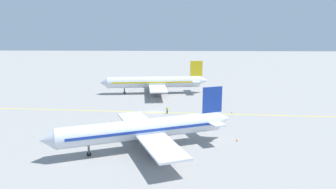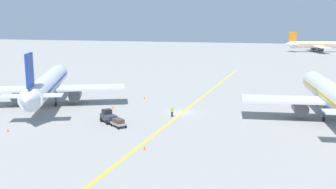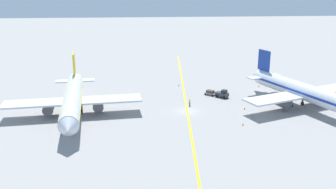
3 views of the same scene
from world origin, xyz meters
The scene contains 11 objects.
ground_plane centered at (0.00, 0.00, 0.00)m, with size 400.00×400.00×0.00m, color gray.
apron_yellow_centreline centered at (0.00, 0.00, 0.00)m, with size 0.40×120.00×0.01m, color yellow.
airplane_at_gate centered at (-25.31, -0.04, 3.71)m, with size 27.90×34.01×10.60m.
airplane_adjacent_stand centered at (23.70, 1.50, 3.71)m, with size 28.40×35.54×10.60m.
baggage_tug_dark centered at (-9.50, -9.04, 0.90)m, with size 3.25×3.09×2.11m.
baggage_cart_trailing centered at (-6.99, -11.18, 0.76)m, with size 2.88×2.76×1.24m.
ground_crew_worker centered at (-0.95, -3.28, 0.91)m, with size 0.37×0.52×1.68m.
traffic_cone_near_nose centered at (-0.19, -19.84, 0.28)m, with size 0.32×0.32×0.55m, color orange.
traffic_cone_mid_apron centered at (-20.94, -17.50, 0.28)m, with size 0.32×0.32×0.55m, color orange.
traffic_cone_by_wingtip centered at (-9.75, 9.23, 0.28)m, with size 0.32×0.32×0.55m, color orange.
traffic_cone_far_edge centered at (-12.51, 0.01, 0.28)m, with size 0.32×0.32×0.55m, color orange.
Camera 3 is at (9.96, 78.95, 27.76)m, focal length 42.00 mm.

